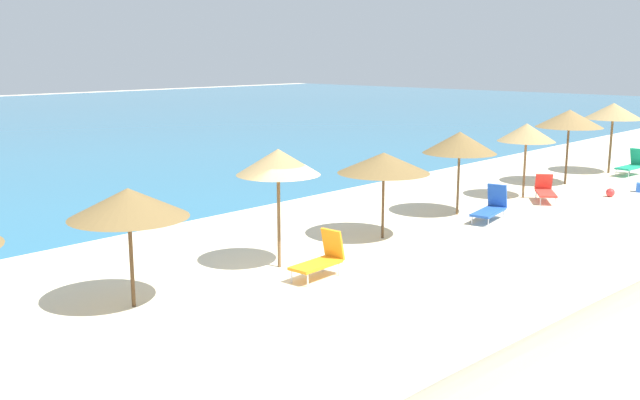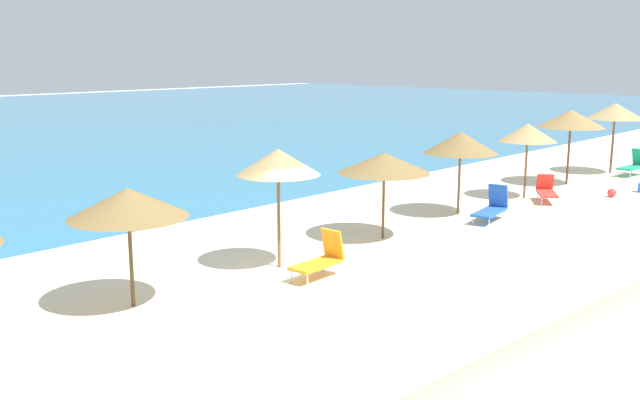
{
  "view_description": "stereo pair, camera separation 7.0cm",
  "coord_description": "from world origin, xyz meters",
  "px_view_note": "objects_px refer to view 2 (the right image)",
  "views": [
    {
      "loc": [
        -11.29,
        -10.56,
        5.07
      ],
      "look_at": [
        1.15,
        1.09,
        1.59
      ],
      "focal_mm": 40.25,
      "sensor_mm": 36.0,
      "label": 1
    },
    {
      "loc": [
        -11.24,
        -10.61,
        5.07
      ],
      "look_at": [
        1.15,
        1.09,
        1.59
      ],
      "focal_mm": 40.25,
      "sensor_mm": 36.0,
      "label": 2
    }
  ],
  "objects_px": {
    "lounge_chair_0": "(546,190)",
    "beach_umbrella_6": "(384,163)",
    "beach_umbrella_10": "(615,111)",
    "beach_umbrella_9": "(571,119)",
    "beach_umbrella_4": "(128,203)",
    "lounge_chair_3": "(634,165)",
    "beach_umbrella_8": "(528,133)",
    "lounge_chair_1": "(321,258)",
    "beach_umbrella_5": "(278,162)",
    "beach_ball": "(612,193)",
    "lounge_chair_4": "(492,207)",
    "beach_umbrella_7": "(461,143)"
  },
  "relations": [
    {
      "from": "beach_umbrella_5",
      "to": "beach_umbrella_6",
      "type": "relative_size",
      "value": 1.13
    },
    {
      "from": "beach_umbrella_7",
      "to": "lounge_chair_3",
      "type": "distance_m",
      "value": 11.84
    },
    {
      "from": "beach_umbrella_8",
      "to": "beach_umbrella_7",
      "type": "bearing_deg",
      "value": 176.6
    },
    {
      "from": "beach_umbrella_4",
      "to": "beach_umbrella_7",
      "type": "relative_size",
      "value": 0.92
    },
    {
      "from": "lounge_chair_1",
      "to": "lounge_chair_3",
      "type": "relative_size",
      "value": 0.84
    },
    {
      "from": "beach_umbrella_6",
      "to": "lounge_chair_1",
      "type": "height_order",
      "value": "beach_umbrella_6"
    },
    {
      "from": "beach_umbrella_6",
      "to": "lounge_chair_4",
      "type": "bearing_deg",
      "value": -15.04
    },
    {
      "from": "beach_umbrella_6",
      "to": "beach_umbrella_8",
      "type": "xyz_separation_m",
      "value": [
        8.01,
        -0.11,
        0.21
      ]
    },
    {
      "from": "beach_umbrella_5",
      "to": "beach_ball",
      "type": "height_order",
      "value": "beach_umbrella_5"
    },
    {
      "from": "beach_umbrella_8",
      "to": "beach_umbrella_10",
      "type": "relative_size",
      "value": 0.88
    },
    {
      "from": "beach_umbrella_6",
      "to": "beach_umbrella_9",
      "type": "xyz_separation_m",
      "value": [
        11.63,
        -0.03,
        0.47
      ]
    },
    {
      "from": "lounge_chair_3",
      "to": "beach_umbrella_8",
      "type": "bearing_deg",
      "value": 86.94
    },
    {
      "from": "lounge_chair_1",
      "to": "beach_umbrella_5",
      "type": "bearing_deg",
      "value": 1.48
    },
    {
      "from": "lounge_chair_1",
      "to": "beach_umbrella_4",
      "type": "bearing_deg",
      "value": 67.2
    },
    {
      "from": "beach_umbrella_9",
      "to": "lounge_chair_1",
      "type": "distance_m",
      "value": 15.64
    },
    {
      "from": "beach_umbrella_10",
      "to": "beach_umbrella_9",
      "type": "bearing_deg",
      "value": 177.49
    },
    {
      "from": "lounge_chair_4",
      "to": "beach_ball",
      "type": "height_order",
      "value": "lounge_chair_4"
    },
    {
      "from": "lounge_chair_0",
      "to": "lounge_chair_1",
      "type": "height_order",
      "value": "lounge_chair_1"
    },
    {
      "from": "lounge_chair_0",
      "to": "lounge_chair_1",
      "type": "xyz_separation_m",
      "value": [
        -11.72,
        -0.22,
        0.06
      ]
    },
    {
      "from": "beach_umbrella_8",
      "to": "lounge_chair_3",
      "type": "bearing_deg",
      "value": -7.66
    },
    {
      "from": "beach_umbrella_8",
      "to": "lounge_chair_3",
      "type": "relative_size",
      "value": 1.61
    },
    {
      "from": "beach_umbrella_8",
      "to": "lounge_chair_1",
      "type": "height_order",
      "value": "beach_umbrella_8"
    },
    {
      "from": "beach_ball",
      "to": "beach_umbrella_8",
      "type": "bearing_deg",
      "value": 135.92
    },
    {
      "from": "beach_umbrella_8",
      "to": "beach_umbrella_9",
      "type": "distance_m",
      "value": 3.64
    },
    {
      "from": "beach_umbrella_7",
      "to": "beach_ball",
      "type": "xyz_separation_m",
      "value": [
        6.27,
        -2.47,
        -2.17
      ]
    },
    {
      "from": "beach_umbrella_5",
      "to": "beach_ball",
      "type": "distance_m",
      "value": 14.62
    },
    {
      "from": "beach_umbrella_9",
      "to": "beach_umbrella_10",
      "type": "bearing_deg",
      "value": -2.51
    },
    {
      "from": "beach_umbrella_6",
      "to": "beach_umbrella_7",
      "type": "height_order",
      "value": "beach_umbrella_7"
    },
    {
      "from": "beach_umbrella_6",
      "to": "lounge_chair_0",
      "type": "distance_m",
      "value": 8.15
    },
    {
      "from": "lounge_chair_0",
      "to": "lounge_chair_4",
      "type": "distance_m",
      "value": 3.88
    },
    {
      "from": "beach_umbrella_10",
      "to": "lounge_chair_1",
      "type": "distance_m",
      "value": 19.52
    },
    {
      "from": "lounge_chair_4",
      "to": "lounge_chair_0",
      "type": "bearing_deg",
      "value": -98.42
    },
    {
      "from": "beach_umbrella_9",
      "to": "lounge_chair_1",
      "type": "xyz_separation_m",
      "value": [
        -15.44,
        -1.18,
        -2.14
      ]
    },
    {
      "from": "beach_umbrella_6",
      "to": "beach_ball",
      "type": "distance_m",
      "value": 10.75
    },
    {
      "from": "beach_umbrella_7",
      "to": "lounge_chair_3",
      "type": "bearing_deg",
      "value": -6.21
    },
    {
      "from": "lounge_chair_0",
      "to": "lounge_chair_3",
      "type": "relative_size",
      "value": 0.9
    },
    {
      "from": "lounge_chair_1",
      "to": "lounge_chair_4",
      "type": "height_order",
      "value": "lounge_chair_1"
    },
    {
      "from": "beach_umbrella_8",
      "to": "beach_umbrella_9",
      "type": "bearing_deg",
      "value": 1.24
    },
    {
      "from": "beach_umbrella_4",
      "to": "beach_umbrella_6",
      "type": "bearing_deg",
      "value": -1.94
    },
    {
      "from": "beach_umbrella_4",
      "to": "lounge_chair_3",
      "type": "bearing_deg",
      "value": -3.41
    },
    {
      "from": "beach_umbrella_4",
      "to": "lounge_chair_4",
      "type": "distance_m",
      "value": 12.1
    },
    {
      "from": "beach_umbrella_8",
      "to": "beach_umbrella_10",
      "type": "xyz_separation_m",
      "value": [
        7.55,
        -0.09,
        0.33
      ]
    },
    {
      "from": "lounge_chair_4",
      "to": "beach_umbrella_9",
      "type": "bearing_deg",
      "value": -91.92
    },
    {
      "from": "lounge_chair_1",
      "to": "lounge_chair_4",
      "type": "relative_size",
      "value": 0.81
    },
    {
      "from": "beach_umbrella_9",
      "to": "lounge_chair_4",
      "type": "relative_size",
      "value": 1.71
    },
    {
      "from": "lounge_chair_4",
      "to": "beach_ball",
      "type": "relative_size",
      "value": 5.51
    },
    {
      "from": "beach_umbrella_8",
      "to": "lounge_chair_1",
      "type": "relative_size",
      "value": 1.9
    },
    {
      "from": "beach_umbrella_9",
      "to": "beach_umbrella_7",
      "type": "bearing_deg",
      "value": 178.81
    },
    {
      "from": "beach_umbrella_5",
      "to": "lounge_chair_3",
      "type": "distance_m",
      "value": 19.72
    },
    {
      "from": "lounge_chair_0",
      "to": "beach_umbrella_6",
      "type": "bearing_deg",
      "value": 48.67
    }
  ]
}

